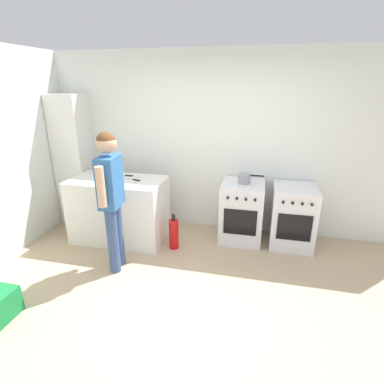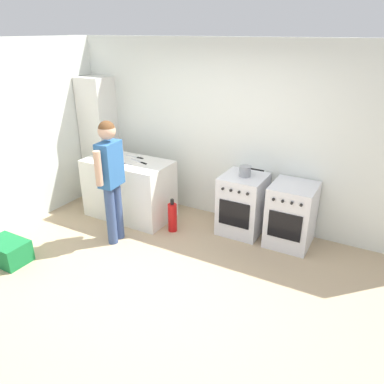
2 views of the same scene
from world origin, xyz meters
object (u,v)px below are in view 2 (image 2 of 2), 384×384
at_px(knife_paring, 123,163).
at_px(larder_cabinet, 100,138).
at_px(person, 111,172).
at_px(fire_extinguisher, 172,217).
at_px(oven_right, 291,215).
at_px(recycling_crate_lower, 8,251).
at_px(knife_bread, 139,162).
at_px(pot, 245,171).
at_px(oven_left, 243,204).
at_px(knife_carving, 135,157).

distance_m(knife_paring, larder_cabinet, 1.16).
relative_size(person, fire_extinguisher, 3.34).
xyz_separation_m(oven_right, fire_extinguisher, (-1.56, -0.48, -0.21)).
distance_m(knife_paring, recycling_crate_lower, 1.90).
height_order(knife_bread, larder_cabinet, larder_cabinet).
height_order(pot, fire_extinguisher, pot).
height_order(knife_paring, larder_cabinet, larder_cabinet).
xyz_separation_m(pot, person, (-1.43, -1.08, 0.08)).
relative_size(oven_left, larder_cabinet, 0.42).
relative_size(oven_left, person, 0.51).
xyz_separation_m(oven_left, pot, (0.01, 0.00, 0.50)).
bearing_deg(oven_left, recycling_crate_lower, -136.70).
xyz_separation_m(oven_left, larder_cabinet, (-2.65, 0.10, 0.57)).
bearing_deg(knife_bread, oven_left, 12.26).
bearing_deg(oven_right, knife_bread, -171.51).
bearing_deg(recycling_crate_lower, fire_extinguisher, 49.89).
distance_m(knife_paring, fire_extinguisher, 1.05).
distance_m(pot, recycling_crate_lower, 3.22).
relative_size(oven_left, knife_paring, 4.02).
xyz_separation_m(knife_bread, recycling_crate_lower, (-0.75, -1.81, -0.76)).
height_order(knife_carving, larder_cabinet, larder_cabinet).
bearing_deg(oven_left, oven_right, -0.00).
relative_size(pot, fire_extinguisher, 0.69).
bearing_deg(person, pot, 37.10).
xyz_separation_m(knife_carving, fire_extinguisher, (0.83, -0.29, -0.69)).
relative_size(oven_right, knife_paring, 4.02).
bearing_deg(oven_right, larder_cabinet, 178.25).
xyz_separation_m(person, recycling_crate_lower, (-0.85, -1.06, -0.86)).
xyz_separation_m(oven_left, knife_bread, (-1.52, -0.33, 0.48)).
height_order(person, fire_extinguisher, person).
bearing_deg(knife_carving, recycling_crate_lower, -106.22).
height_order(oven_right, knife_carving, knife_carving).
bearing_deg(oven_left, larder_cabinet, 177.79).
xyz_separation_m(knife_bread, fire_extinguisher, (0.65, -0.15, -0.69)).
relative_size(knife_carving, fire_extinguisher, 0.66).
bearing_deg(knife_paring, fire_extinguisher, 2.43).
distance_m(person, fire_extinguisher, 1.13).
xyz_separation_m(oven_right, person, (-2.11, -1.08, 0.58)).
distance_m(oven_right, knife_carving, 2.45).
xyz_separation_m(knife_paring, larder_cabinet, (-0.98, 0.61, 0.09)).
bearing_deg(knife_bread, pot, 12.26).
xyz_separation_m(oven_left, knife_carving, (-1.70, -0.18, 0.48)).
distance_m(knife_bread, recycling_crate_lower, 2.10).
distance_m(oven_right, fire_extinguisher, 1.65).
height_order(oven_left, person, person).
height_order(knife_carving, person, person).
xyz_separation_m(knife_paring, recycling_crate_lower, (-0.60, -1.63, -0.77)).
bearing_deg(knife_bread, larder_cabinet, 159.06).
bearing_deg(pot, oven_right, -0.18).
bearing_deg(larder_cabinet, knife_paring, -31.93).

